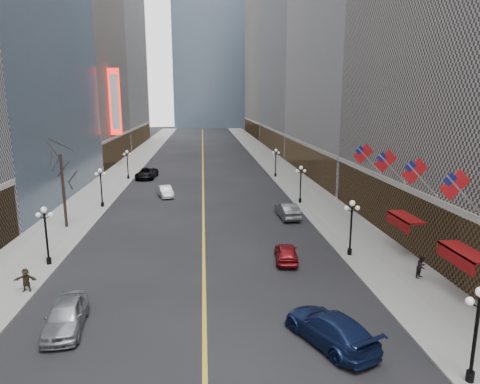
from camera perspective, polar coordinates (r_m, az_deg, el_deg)
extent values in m
cube|color=gray|center=(74.30, 5.91, 2.59)|extent=(6.00, 230.00, 0.15)
cube|color=gray|center=(74.34, -15.83, 2.19)|extent=(6.00, 230.00, 0.15)
cube|color=gold|center=(82.87, -4.98, 3.57)|extent=(0.25, 200.00, 0.02)
cube|color=brown|center=(37.26, 24.75, -4.27)|extent=(2.80, 41.00, 5.00)
cube|color=brown|center=(72.95, 9.65, 4.31)|extent=(2.80, 35.00, 5.00)
cube|color=#97989A|center=(112.58, 11.02, 17.93)|extent=(26.00, 40.00, 48.00)
cube|color=brown|center=(109.91, 4.69, 7.07)|extent=(2.80, 39.00, 5.00)
cube|color=gray|center=(154.97, 6.57, 19.06)|extent=(26.00, 46.00, 62.00)
cube|color=brown|center=(152.35, 1.98, 8.55)|extent=(2.80, 45.00, 5.00)
cube|color=gray|center=(94.71, -24.84, 18.79)|extent=(26.00, 30.00, 50.00)
cube|color=brown|center=(91.37, -16.68, 5.55)|extent=(2.80, 29.00, 5.00)
cube|color=beige|center=(128.72, -19.90, 22.11)|extent=(26.00, 38.00, 72.00)
cube|color=brown|center=(124.70, -13.58, 7.39)|extent=(2.80, 37.00, 5.00)
cylinder|color=black|center=(23.16, 28.33, -20.80)|extent=(0.36, 0.36, 0.50)
cylinder|color=black|center=(22.30, 28.81, -16.99)|extent=(0.16, 0.16, 4.00)
sphere|color=white|center=(21.24, 28.31, -12.69)|extent=(0.36, 0.36, 0.36)
cylinder|color=black|center=(36.08, 14.40, -7.70)|extent=(0.36, 0.36, 0.50)
cylinder|color=black|center=(35.53, 14.55, -5.05)|extent=(0.16, 0.16, 4.00)
sphere|color=white|center=(34.93, 14.76, -1.44)|extent=(0.44, 0.44, 0.44)
sphere|color=white|center=(34.88, 14.02, -2.10)|extent=(0.36, 0.36, 0.36)
sphere|color=white|center=(35.18, 15.41, -2.05)|extent=(0.36, 0.36, 0.36)
cylinder|color=black|center=(52.68, 8.01, -1.11)|extent=(0.36, 0.36, 0.50)
cylinder|color=black|center=(52.31, 8.07, 0.75)|extent=(0.16, 0.16, 4.00)
sphere|color=white|center=(51.90, 8.15, 3.24)|extent=(0.44, 0.44, 0.44)
sphere|color=white|center=(51.86, 7.65, 2.80)|extent=(0.36, 0.36, 0.36)
sphere|color=white|center=(52.07, 8.62, 2.81)|extent=(0.36, 0.36, 0.36)
cylinder|color=black|center=(69.97, 4.75, 2.28)|extent=(0.36, 0.36, 0.50)
cylinder|color=black|center=(69.69, 4.78, 3.70)|extent=(0.16, 0.16, 4.00)
sphere|color=white|center=(69.39, 4.81, 5.58)|extent=(0.44, 0.44, 0.44)
sphere|color=white|center=(69.36, 4.44, 5.25)|extent=(0.36, 0.36, 0.36)
sphere|color=white|center=(69.51, 5.17, 5.25)|extent=(0.36, 0.36, 0.36)
cylinder|color=black|center=(36.15, -24.12, -8.38)|extent=(0.36, 0.36, 0.50)
cylinder|color=black|center=(35.61, -24.37, -5.73)|extent=(0.16, 0.16, 4.00)
sphere|color=white|center=(35.01, -24.70, -2.14)|extent=(0.44, 0.44, 0.44)
sphere|color=white|center=(35.26, -25.33, -2.78)|extent=(0.36, 0.36, 0.36)
sphere|color=white|center=(34.95, -23.95, -2.78)|extent=(0.36, 0.36, 0.36)
cylinder|color=black|center=(52.73, -17.86, -1.58)|extent=(0.36, 0.36, 0.50)
cylinder|color=black|center=(52.36, -17.99, 0.28)|extent=(0.16, 0.16, 4.00)
sphere|color=white|center=(51.95, -18.16, 2.76)|extent=(0.44, 0.44, 0.44)
sphere|color=white|center=(52.12, -18.61, 2.31)|extent=(0.36, 0.36, 0.36)
sphere|color=white|center=(51.91, -17.64, 2.34)|extent=(0.36, 0.36, 0.36)
cylinder|color=black|center=(70.01, -14.67, 1.93)|extent=(0.36, 0.36, 0.50)
cylinder|color=black|center=(69.73, -14.75, 3.34)|extent=(0.16, 0.16, 4.00)
sphere|color=white|center=(69.43, -14.85, 5.22)|extent=(0.44, 0.44, 0.44)
sphere|color=white|center=(69.55, -15.20, 4.88)|extent=(0.36, 0.36, 0.36)
sphere|color=white|center=(69.40, -14.47, 4.90)|extent=(0.36, 0.36, 0.36)
cylinder|color=#B2B2B7|center=(29.17, 27.72, -0.39)|extent=(2.49, 0.12, 2.49)
cube|color=red|center=(28.70, 26.75, 0.85)|extent=(1.94, 0.04, 1.94)
cube|color=navy|center=(28.46, 26.22, 1.53)|extent=(0.88, 0.06, 0.88)
cylinder|color=#B2B2B7|center=(33.39, 23.17, 1.47)|extent=(2.49, 0.12, 2.49)
cube|color=red|center=(32.99, 22.27, 2.58)|extent=(1.94, 0.04, 1.94)
cube|color=navy|center=(32.78, 21.77, 3.18)|extent=(0.88, 0.06, 0.88)
cylinder|color=#B2B2B7|center=(37.81, 19.66, 2.91)|extent=(2.49, 0.12, 2.49)
cube|color=red|center=(37.45, 18.83, 3.89)|extent=(1.94, 0.04, 1.94)
cube|color=navy|center=(37.26, 18.37, 4.43)|extent=(0.88, 0.06, 0.88)
cylinder|color=#B2B2B7|center=(42.35, 16.89, 4.03)|extent=(2.49, 0.12, 2.49)
cube|color=red|center=(42.03, 16.12, 4.92)|extent=(1.94, 0.04, 1.94)
cube|color=navy|center=(41.87, 15.70, 5.40)|extent=(0.88, 0.06, 0.88)
cube|color=maroon|center=(30.34, 27.85, -7.02)|extent=(1.40, 4.00, 0.15)
cube|color=maroon|center=(30.13, 26.72, -7.85)|extent=(0.10, 4.00, 0.90)
cube|color=maroon|center=(36.98, 21.24, -3.13)|extent=(1.40, 4.00, 0.15)
cube|color=maroon|center=(36.80, 20.28, -3.77)|extent=(0.10, 4.00, 0.90)
cube|color=red|center=(83.47, -16.34, 11.46)|extent=(2.00, 0.50, 12.00)
cube|color=white|center=(83.47, -16.30, 11.46)|extent=(1.40, 0.55, 10.00)
cylinder|color=#2D231C|center=(44.93, -22.47, 0.12)|extent=(0.28, 0.28, 7.20)
imported|color=#9DA0A4|center=(26.31, -22.22, -14.98)|extent=(2.46, 5.10, 1.68)
imported|color=#B9B9BB|center=(56.58, -9.91, 0.08)|extent=(2.58, 4.58, 1.43)
imported|color=black|center=(70.28, -12.33, 2.46)|extent=(3.36, 6.32, 1.69)
imported|color=#131F47|center=(23.76, 11.93, -17.35)|extent=(4.54, 6.27, 1.69)
imported|color=maroon|center=(34.02, 6.19, -8.03)|extent=(2.18, 4.41, 1.45)
imported|color=#515659|center=(46.11, 6.34, -2.45)|extent=(2.05, 5.12, 1.65)
imported|color=black|center=(33.06, 23.03, -9.14)|extent=(0.90, 0.81, 1.64)
imported|color=#33291C|center=(31.75, -26.66, -10.44)|extent=(1.47, 0.45, 1.57)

